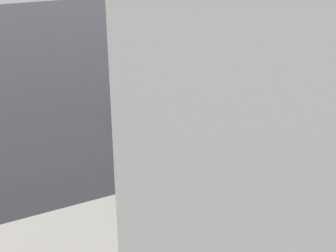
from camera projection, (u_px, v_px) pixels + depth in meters
ground_plane at (216, 125)px, 15.88m from camera, size 60.00×60.00×0.00m
kerb_strip at (302, 180)px, 12.46m from camera, size 24.00×3.20×0.04m
moving_hatchback at (187, 91)px, 15.98m from camera, size 4.11×2.28×2.06m
fire_hydrant at (169, 177)px, 11.84m from camera, size 0.42×0.31×0.80m
pedestrian at (125, 167)px, 11.19m from camera, size 0.26×0.57×1.62m
sign_post at (123, 163)px, 10.02m from camera, size 0.07×0.44×2.40m
puddle_patch at (172, 123)px, 16.01m from camera, size 3.14×3.14×0.01m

